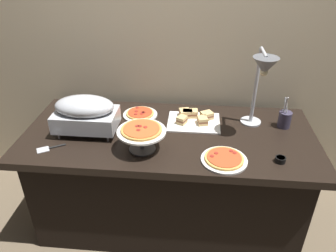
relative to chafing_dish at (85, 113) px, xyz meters
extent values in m
plane|color=brown|center=(0.53, 0.04, -0.90)|extent=(8.00, 8.00, 0.00)
cube|color=#C6B593|center=(0.53, 0.54, 0.30)|extent=(4.40, 0.04, 2.40)
cube|color=black|center=(0.53, 0.04, -0.17)|extent=(1.90, 0.84, 0.05)
cube|color=black|center=(0.53, 0.04, -0.55)|extent=(1.75, 0.74, 0.71)
cylinder|color=#B7BABF|center=(-0.16, -0.10, -0.12)|extent=(0.01, 0.01, 0.04)
cylinder|color=#B7BABF|center=(0.16, -0.10, -0.12)|extent=(0.01, 0.01, 0.04)
cylinder|color=#B7BABF|center=(-0.16, 0.10, -0.12)|extent=(0.01, 0.01, 0.04)
cylinder|color=#B7BABF|center=(0.16, 0.10, -0.12)|extent=(0.01, 0.01, 0.04)
cube|color=#B7BABF|center=(0.00, 0.00, -0.05)|extent=(0.40, 0.24, 0.11)
ellipsoid|color=#B7BABF|center=(0.00, 0.00, 0.05)|extent=(0.38, 0.23, 0.13)
cylinder|color=#B7BABF|center=(1.08, 0.23, -0.14)|extent=(0.14, 0.14, 0.01)
cylinder|color=#B7BABF|center=(1.08, 0.23, 0.12)|extent=(0.02, 0.02, 0.51)
cylinder|color=#B7BABF|center=(1.08, 0.14, 0.38)|extent=(0.02, 0.18, 0.02)
cone|color=#595B60|center=(1.08, 0.05, 0.33)|extent=(0.15, 0.15, 0.10)
sphere|color=#F9EAB2|center=(1.08, 0.05, 0.29)|extent=(0.04, 0.04, 0.04)
cylinder|color=white|center=(0.87, -0.24, -0.14)|extent=(0.27, 0.27, 0.01)
cylinder|color=gold|center=(0.87, -0.24, -0.13)|extent=(0.22, 0.22, 0.01)
cylinder|color=#B74723|center=(0.87, -0.24, -0.12)|extent=(0.20, 0.20, 0.00)
cylinder|color=maroon|center=(0.93, -0.19, -0.11)|extent=(0.02, 0.02, 0.00)
cylinder|color=maroon|center=(0.83, -0.20, -0.11)|extent=(0.02, 0.02, 0.00)
cylinder|color=maroon|center=(0.80, -0.23, -0.11)|extent=(0.02, 0.02, 0.00)
cylinder|color=maroon|center=(0.92, -0.17, -0.11)|extent=(0.02, 0.02, 0.00)
cylinder|color=white|center=(0.30, 0.25, -0.14)|extent=(0.24, 0.24, 0.01)
cylinder|color=gold|center=(0.30, 0.25, -0.13)|extent=(0.20, 0.20, 0.01)
cylinder|color=#AD3D1E|center=(0.30, 0.25, -0.12)|extent=(0.17, 0.17, 0.00)
cylinder|color=maroon|center=(0.28, 0.22, -0.11)|extent=(0.02, 0.02, 0.00)
cylinder|color=maroon|center=(0.27, 0.26, -0.11)|extent=(0.02, 0.02, 0.00)
cylinder|color=maroon|center=(0.32, 0.23, -0.11)|extent=(0.02, 0.02, 0.00)
cylinder|color=maroon|center=(0.27, 0.32, -0.11)|extent=(0.02, 0.02, 0.00)
cylinder|color=maroon|center=(0.33, 0.25, -0.11)|extent=(0.02, 0.02, 0.00)
cylinder|color=maroon|center=(0.32, 0.25, -0.11)|extent=(0.02, 0.02, 0.00)
cylinder|color=#595B60|center=(0.39, -0.16, -0.08)|extent=(0.02, 0.02, 0.12)
cylinder|color=#595B60|center=(0.39, -0.16, -0.14)|extent=(0.16, 0.16, 0.01)
cylinder|color=white|center=(0.39, -0.16, -0.02)|extent=(0.29, 0.29, 0.01)
cylinder|color=#C68E42|center=(0.39, -0.16, 0.00)|extent=(0.24, 0.24, 0.01)
cylinder|color=#C65628|center=(0.39, -0.16, 0.00)|extent=(0.21, 0.21, 0.00)
cylinder|color=maroon|center=(0.41, -0.15, 0.01)|extent=(0.02, 0.02, 0.00)
cylinder|color=maroon|center=(0.36, -0.14, 0.01)|extent=(0.02, 0.02, 0.00)
cylinder|color=maroon|center=(0.37, -0.19, 0.01)|extent=(0.02, 0.02, 0.00)
cylinder|color=maroon|center=(0.38, -0.14, 0.01)|extent=(0.02, 0.02, 0.00)
cube|color=white|center=(0.69, 0.18, -0.14)|extent=(0.36, 0.28, 0.01)
cube|color=tan|center=(0.68, 0.26, -0.12)|extent=(0.06, 0.07, 0.02)
cube|color=brown|center=(0.68, 0.26, -0.11)|extent=(0.06, 0.07, 0.01)
cube|color=tan|center=(0.68, 0.26, -0.09)|extent=(0.06, 0.07, 0.02)
cube|color=tan|center=(0.78, 0.23, -0.12)|extent=(0.10, 0.10, 0.02)
cube|color=brown|center=(0.78, 0.23, -0.11)|extent=(0.10, 0.10, 0.01)
cube|color=tan|center=(0.78, 0.23, -0.09)|extent=(0.10, 0.10, 0.02)
cube|color=tan|center=(0.61, 0.16, -0.12)|extent=(0.08, 0.08, 0.02)
cube|color=brown|center=(0.61, 0.16, -0.11)|extent=(0.08, 0.08, 0.01)
cube|color=tan|center=(0.61, 0.16, -0.09)|extent=(0.08, 0.08, 0.02)
cube|color=tan|center=(0.75, 0.16, -0.12)|extent=(0.08, 0.09, 0.02)
cube|color=brown|center=(0.75, 0.16, -0.11)|extent=(0.08, 0.09, 0.01)
cube|color=tan|center=(0.75, 0.16, -0.09)|extent=(0.08, 0.09, 0.02)
cube|color=tan|center=(0.64, 0.25, -0.12)|extent=(0.07, 0.06, 0.02)
cube|color=brown|center=(0.64, 0.25, -0.11)|extent=(0.07, 0.06, 0.01)
cube|color=tan|center=(0.64, 0.25, -0.09)|extent=(0.07, 0.06, 0.02)
cube|color=tan|center=(0.62, 0.25, -0.12)|extent=(0.09, 0.10, 0.02)
cube|color=brown|center=(0.62, 0.25, -0.11)|extent=(0.09, 0.10, 0.01)
cube|color=tan|center=(0.62, 0.25, -0.09)|extent=(0.09, 0.10, 0.02)
cylinder|color=black|center=(-0.01, 0.33, -0.12)|extent=(0.07, 0.07, 0.04)
cylinder|color=maroon|center=(-0.01, 0.33, -0.11)|extent=(0.06, 0.06, 0.01)
cylinder|color=black|center=(1.19, -0.21, -0.13)|extent=(0.06, 0.06, 0.03)
cylinder|color=#562D14|center=(1.19, -0.21, -0.11)|extent=(0.05, 0.05, 0.01)
cylinder|color=#383347|center=(1.29, 0.19, -0.09)|extent=(0.08, 0.08, 0.11)
cylinder|color=#B7BABF|center=(1.29, 0.17, -0.02)|extent=(0.03, 0.03, 0.18)
cylinder|color=#B7BABF|center=(1.28, 0.20, -0.03)|extent=(0.03, 0.03, 0.16)
cylinder|color=#B7BABF|center=(1.27, 0.18, -0.01)|extent=(0.01, 0.04, 0.20)
cylinder|color=#B7BABF|center=(1.28, 0.21, -0.02)|extent=(0.02, 0.04, 0.17)
cube|color=#B7BABF|center=(-0.21, -0.23, -0.14)|extent=(0.09, 0.08, 0.00)
cylinder|color=black|center=(-0.13, -0.19, -0.14)|extent=(0.09, 0.06, 0.01)
camera|label=1|loc=(0.69, -1.75, 0.98)|focal=34.59mm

